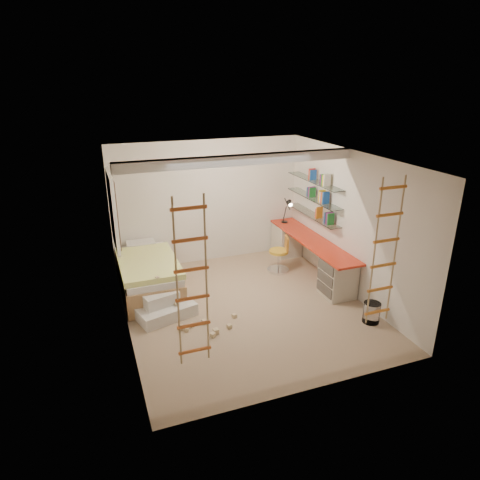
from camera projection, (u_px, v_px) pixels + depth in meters
name	position (u px, v px, depth m)	size (l,w,h in m)	color
floor	(246.00, 307.00, 7.46)	(4.50, 4.50, 0.00)	tan
ceiling_beam	(240.00, 160.00, 6.83)	(4.00, 0.18, 0.16)	white
window_frame	(113.00, 210.00, 7.59)	(0.06, 1.15, 1.35)	white
window_blind	(115.00, 210.00, 7.60)	(0.02, 1.00, 1.20)	#4C2D1E
rope_ladder_left	(192.00, 284.00, 4.95)	(0.41, 0.04, 2.13)	#C65021
rope_ladder_right	(385.00, 253.00, 5.82)	(0.41, 0.04, 2.13)	orange
waste_bin	(371.00, 313.00, 6.96)	(0.28, 0.28, 0.35)	white
desk	(310.00, 255.00, 8.63)	(0.56, 2.80, 0.75)	red
shelves	(313.00, 198.00, 8.52)	(0.25, 1.80, 0.71)	white
bed	(148.00, 274.00, 7.94)	(1.02, 2.00, 0.69)	#AD7F51
task_lamp	(288.00, 207.00, 9.19)	(0.14, 0.36, 0.57)	black
swivel_chair	(280.00, 259.00, 8.76)	(0.56, 0.56, 0.76)	gold
play_platform	(162.00, 305.00, 7.19)	(1.10, 0.96, 0.42)	silver
toy_blocks	(188.00, 312.00, 6.93)	(1.39, 1.12, 0.69)	#CCB284
books	(314.00, 191.00, 8.47)	(0.14, 0.64, 0.92)	#1E722D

